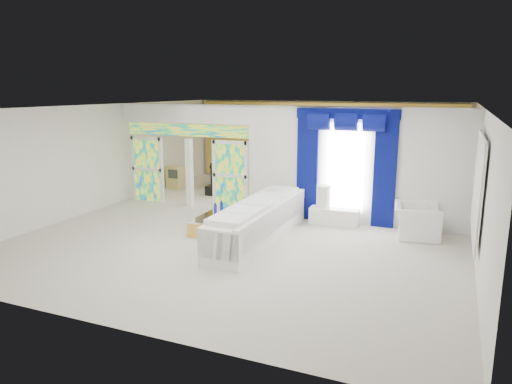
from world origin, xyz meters
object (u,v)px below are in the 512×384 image
at_px(console_table, 334,216).
at_px(white_sofa, 259,223).
at_px(grand_piano, 240,174).
at_px(armchair, 417,221).
at_px(coffee_table, 213,222).

bearing_deg(console_table, white_sofa, -124.27).
bearing_deg(grand_piano, armchair, -31.69).
height_order(console_table, armchair, armchair).
height_order(console_table, grand_piano, grand_piano).
relative_size(coffee_table, armchair, 1.37).
bearing_deg(armchair, white_sofa, 109.31).
distance_m(white_sofa, console_table, 2.33).
height_order(coffee_table, grand_piano, grand_piano).
distance_m(console_table, armchair, 2.06).
relative_size(white_sofa, grand_piano, 2.22).
height_order(armchair, grand_piano, grand_piano).
xyz_separation_m(console_table, armchair, (2.04, -0.27, 0.18)).
bearing_deg(coffee_table, console_table, 31.37).
relative_size(console_table, grand_piano, 0.67).
height_order(coffee_table, console_table, console_table).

